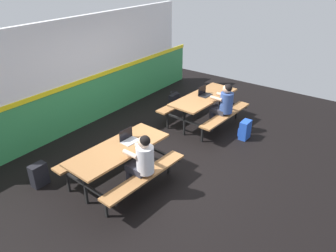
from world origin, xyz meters
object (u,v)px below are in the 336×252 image
Objects in this scene: laptop_silver at (129,139)px; laptop_dark at (204,93)px; tote_bag_bright at (174,100)px; picnic_table_right at (204,102)px; backpack_dark at (39,175)px; satchel_spare at (245,130)px; student_nearer at (142,160)px; student_further at (223,104)px; picnic_table_left at (119,156)px.

laptop_dark is (2.76, 0.02, 0.00)m from laptop_silver.
laptop_silver and laptop_dark have the same top height.
picnic_table_right is at bearing -109.94° from tote_bag_bright.
picnic_table_right is 4.48× the size of backpack_dark.
laptop_dark reaches higher than satchel_spare.
student_nearer is 2.96m from student_further.
laptop_silver is at bearing 167.92° from student_further.
picnic_table_right is 2.71m from laptop_silver.
laptop_dark is 1.34m from satchel_spare.
student_further is (2.94, -0.55, 0.13)m from picnic_table_left.
student_nearer is at bearing -61.48° from backpack_dark.
student_further is 0.78m from satchel_spare.
student_further is at bearing -105.53° from tote_bag_bright.
student_nearer reaches higher than picnic_table_left.
satchel_spare is at bearing -24.29° from laptop_silver.
laptop_silver is (-2.65, 0.57, 0.08)m from student_further.
backpack_dark is at bearing -179.18° from tote_bag_bright.
picnic_table_left is 1.63× the size of student_further.
student_further is at bearing 86.47° from satchel_spare.
student_further is at bearing -100.62° from laptop_dark.
picnic_table_right is 1.22m from satchel_spare.
laptop_silver is 0.76× the size of backpack_dark.
student_further reaches higher than laptop_silver.
student_nearer is (-3.01, -0.56, 0.13)m from picnic_table_right.
student_further is at bearing -10.54° from picnic_table_left.
satchel_spare is at bearing -21.75° from picnic_table_left.
student_further is 4.26m from backpack_dark.
satchel_spare reaches higher than tote_bag_bright.
laptop_dark is at bearing 11.04° from student_nearer.
laptop_silver reaches higher than picnic_table_right.
satchel_spare is (-0.09, -1.17, -0.36)m from picnic_table_right.
student_nearer is at bearing -168.96° from laptop_dark.
picnic_table_left is 2.99m from picnic_table_right.
student_nearer is 2.00m from backpack_dark.
student_nearer reaches higher than laptop_silver.
backpack_dark is at bearing 118.52° from student_nearer.
student_further is 3.63× the size of laptop_silver.
picnic_table_right reaches higher than satchel_spare.
laptop_silver is (0.29, 0.02, 0.21)m from picnic_table_left.
laptop_dark is at bearing 79.38° from student_further.
laptop_silver reaches higher than tote_bag_bright.
satchel_spare is (2.90, -1.16, -0.36)m from picnic_table_left.
picnic_table_right is 1.63× the size of student_nearer.
laptop_silver is at bearing -159.22° from tote_bag_bright.
laptop_silver is (-2.70, 0.01, 0.21)m from picnic_table_right.
student_further reaches higher than tote_bag_bright.
student_further is 2.71m from laptop_silver.
picnic_table_left is 0.36m from laptop_silver.
picnic_table_left is 4.48× the size of backpack_dark.
laptop_dark is (3.05, 0.04, 0.21)m from picnic_table_left.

